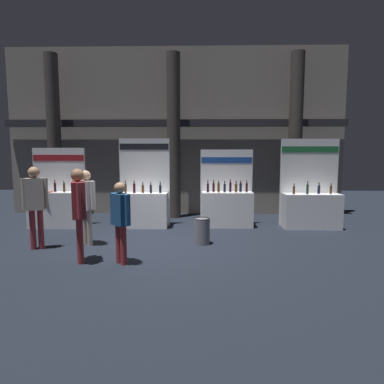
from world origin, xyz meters
name	(u,v)px	position (x,y,z in m)	size (l,w,h in m)	color
ground_plane	(162,246)	(0.00, 0.00, 0.00)	(24.00, 24.00, 0.00)	black
hall_colonnade	(175,133)	(0.00, 4.25, 2.86)	(11.71, 1.13, 5.77)	gray
exhibitor_booth_0	(57,206)	(-3.33, 2.04, 0.61)	(1.56, 0.74, 2.31)	white
exhibitor_booth_1	(143,205)	(-0.78, 2.10, 0.63)	(1.49, 0.66, 2.58)	white
exhibitor_booth_2	(227,206)	(1.67, 2.22, 0.60)	(1.56, 0.66, 2.26)	white
exhibitor_booth_3	(311,206)	(4.07, 2.05, 0.62)	(1.68, 0.66, 2.57)	white
trash_bin	(202,231)	(0.91, 0.24, 0.31)	(0.39, 0.39, 0.62)	slate
visitor_0	(86,200)	(-1.77, 0.10, 1.05)	(0.47, 0.44, 1.75)	#ADA393
visitor_2	(35,200)	(-2.78, -0.28, 1.11)	(0.53, 0.33, 1.85)	maroon
visitor_3	(79,206)	(-1.48, -1.18, 1.13)	(0.40, 0.57, 1.84)	maroon
visitor_4	(120,216)	(-0.65, -1.25, 0.94)	(0.42, 0.42, 1.59)	maroon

